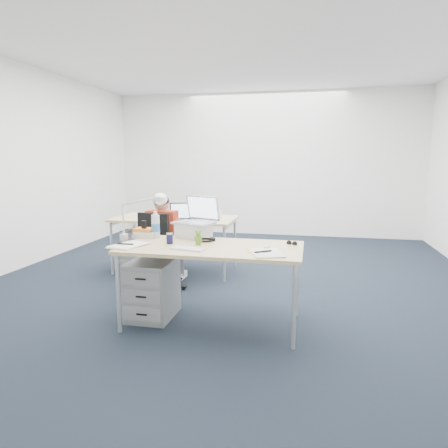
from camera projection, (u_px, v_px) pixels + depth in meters
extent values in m
plane|color=black|center=(229.00, 287.00, 4.73)|extent=(7.00, 7.00, 0.00)
cube|color=white|center=(265.00, 164.00, 7.89)|extent=(6.00, 0.02, 2.80)
cube|color=white|center=(2.00, 167.00, 5.14)|extent=(0.02, 7.00, 2.80)
cube|color=white|center=(230.00, 37.00, 4.29)|extent=(6.00, 7.00, 0.01)
cube|color=tan|center=(212.00, 248.00, 3.57)|extent=(1.60, 0.80, 0.03)
cylinder|color=#B7BABC|center=(118.00, 294.00, 3.44)|extent=(0.04, 0.04, 0.70)
cylinder|color=#B7BABC|center=(294.00, 307.00, 3.13)|extent=(0.04, 0.04, 0.70)
cylinder|color=#B7BABC|center=(150.00, 272.00, 4.12)|extent=(0.04, 0.04, 0.70)
cylinder|color=#B7BABC|center=(297.00, 281.00, 3.81)|extent=(0.04, 0.04, 0.70)
cube|color=tan|center=(175.00, 219.00, 5.32)|extent=(1.60, 0.80, 0.03)
cylinder|color=#B7BABC|center=(112.00, 249.00, 5.19)|extent=(0.04, 0.04, 0.70)
cylinder|color=#B7BABC|center=(224.00, 254.00, 4.88)|extent=(0.04, 0.04, 0.70)
cylinder|color=#B7BABC|center=(135.00, 238.00, 5.87)|extent=(0.04, 0.04, 0.70)
cylinder|color=#B7BABC|center=(235.00, 243.00, 5.55)|extent=(0.04, 0.04, 0.70)
cylinder|color=black|center=(163.00, 269.00, 4.68)|extent=(0.04, 0.04, 0.35)
cube|color=black|center=(163.00, 254.00, 4.65)|extent=(0.44, 0.44, 0.06)
cube|color=black|center=(153.00, 233.00, 4.43)|extent=(0.37, 0.10, 0.44)
cube|color=#9F2D16|center=(162.00, 231.00, 4.62)|extent=(0.35, 0.19, 0.47)
sphere|color=tan|center=(162.00, 203.00, 4.57)|extent=(0.18, 0.18, 0.18)
cube|color=gray|center=(152.00, 289.00, 3.81)|extent=(0.40, 0.50, 0.55)
cube|color=gray|center=(142.00, 250.00, 5.43)|extent=(0.40, 0.50, 0.55)
cube|color=white|center=(188.00, 249.00, 3.43)|extent=(0.31, 0.18, 0.01)
ellipsoid|color=white|center=(267.00, 247.00, 3.47)|extent=(0.06, 0.10, 0.03)
cylinder|color=#151642|center=(170.00, 238.00, 3.66)|extent=(0.08, 0.08, 0.10)
cylinder|color=silver|center=(156.00, 225.00, 3.93)|extent=(0.11, 0.11, 0.26)
cube|color=silver|center=(145.00, 233.00, 3.96)|extent=(0.24, 0.21, 0.09)
cube|color=black|center=(144.00, 229.00, 3.94)|extent=(0.05, 0.04, 0.17)
cube|color=#D6D67C|center=(128.00, 245.00, 3.57)|extent=(0.31, 0.38, 0.01)
cube|color=#D6D67C|center=(266.00, 253.00, 3.27)|extent=(0.33, 0.39, 0.01)
cylinder|color=white|center=(219.00, 214.00, 5.32)|extent=(0.07, 0.07, 0.10)
cube|color=white|center=(145.00, 214.00, 5.61)|extent=(0.27, 0.35, 0.01)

